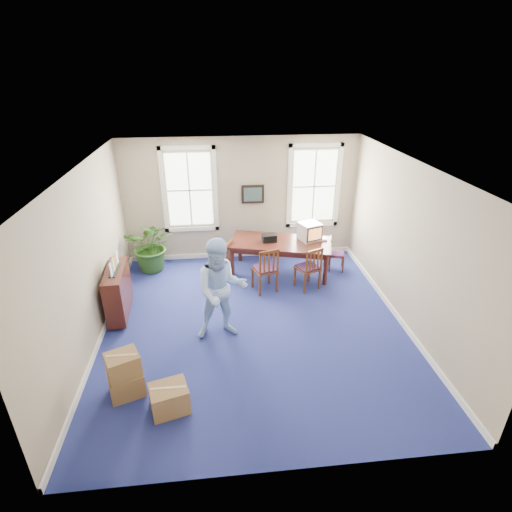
{
  "coord_description": "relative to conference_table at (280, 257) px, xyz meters",
  "views": [
    {
      "loc": [
        -0.69,
        -6.64,
        4.78
      ],
      "look_at": [
        0.1,
        0.6,
        1.25
      ],
      "focal_mm": 28.0,
      "sensor_mm": 36.0,
      "label": 1
    }
  ],
  "objects": [
    {
      "name": "floor",
      "position": [
        -0.88,
        -2.19,
        -0.42
      ],
      "size": [
        6.5,
        6.5,
        0.0
      ],
      "primitive_type": "plane",
      "color": "navy",
      "rests_on": "ground"
    },
    {
      "name": "ceiling",
      "position": [
        -0.88,
        -2.19,
        2.78
      ],
      "size": [
        6.5,
        6.5,
        0.0
      ],
      "primitive_type": "plane",
      "rotation": [
        3.14,
        0.0,
        0.0
      ],
      "color": "white",
      "rests_on": "ground"
    },
    {
      "name": "wall_back",
      "position": [
        -0.88,
        1.06,
        1.18
      ],
      "size": [
        6.5,
        0.0,
        6.5
      ],
      "primitive_type": "plane",
      "rotation": [
        1.57,
        0.0,
        0.0
      ],
      "color": "tan",
      "rests_on": "ground"
    },
    {
      "name": "wall_front",
      "position": [
        -0.88,
        -5.44,
        1.18
      ],
      "size": [
        6.5,
        0.0,
        6.5
      ],
      "primitive_type": "plane",
      "rotation": [
        -1.57,
        0.0,
        0.0
      ],
      "color": "tan",
      "rests_on": "ground"
    },
    {
      "name": "wall_left",
      "position": [
        -3.88,
        -2.19,
        1.18
      ],
      "size": [
        0.0,
        6.5,
        6.5
      ],
      "primitive_type": "plane",
      "rotation": [
        1.57,
        0.0,
        1.57
      ],
      "color": "tan",
      "rests_on": "ground"
    },
    {
      "name": "wall_right",
      "position": [
        2.12,
        -2.19,
        1.18
      ],
      "size": [
        0.0,
        6.5,
        6.5
      ],
      "primitive_type": "plane",
      "rotation": [
        1.57,
        0.0,
        -1.57
      ],
      "color": "tan",
      "rests_on": "ground"
    },
    {
      "name": "baseboard_back",
      "position": [
        -0.88,
        1.03,
        -0.36
      ],
      "size": [
        6.0,
        0.04,
        0.12
      ],
      "primitive_type": "cube",
      "color": "white",
      "rests_on": "ground"
    },
    {
      "name": "baseboard_left",
      "position": [
        -3.85,
        -2.19,
        -0.36
      ],
      "size": [
        0.04,
        6.5,
        0.12
      ],
      "primitive_type": "cube",
      "color": "white",
      "rests_on": "ground"
    },
    {
      "name": "baseboard_right",
      "position": [
        2.09,
        -2.19,
        -0.36
      ],
      "size": [
        0.04,
        6.5,
        0.12
      ],
      "primitive_type": "cube",
      "color": "white",
      "rests_on": "ground"
    },
    {
      "name": "window_left",
      "position": [
        -2.18,
        1.04,
        1.48
      ],
      "size": [
        1.4,
        0.12,
        2.2
      ],
      "primitive_type": null,
      "color": "white",
      "rests_on": "ground"
    },
    {
      "name": "window_right",
      "position": [
        1.02,
        1.04,
        1.48
      ],
      "size": [
        1.4,
        0.12,
        2.2
      ],
      "primitive_type": null,
      "color": "white",
      "rests_on": "ground"
    },
    {
      "name": "wall_picture",
      "position": [
        -0.58,
        1.01,
        1.33
      ],
      "size": [
        0.58,
        0.06,
        0.48
      ],
      "primitive_type": null,
      "color": "black",
      "rests_on": "ground"
    },
    {
      "name": "conference_table",
      "position": [
        0.0,
        0.0,
        0.0
      ],
      "size": [
        2.66,
        1.75,
        0.84
      ],
      "primitive_type": null,
      "rotation": [
        0.0,
        0.0,
        -0.28
      ],
      "color": "#471B13",
      "rests_on": "ground"
    },
    {
      "name": "crt_tv",
      "position": [
        0.72,
        0.06,
        0.63
      ],
      "size": [
        0.62,
        0.65,
        0.43
      ],
      "primitive_type": null,
      "rotation": [
        0.0,
        0.0,
        0.35
      ],
      "color": "#B7B7BC",
      "rests_on": "conference_table"
    },
    {
      "name": "game_console",
      "position": [
        1.06,
        0.0,
        0.44
      ],
      "size": [
        0.16,
        0.2,
        0.05
      ],
      "primitive_type": "cube",
      "rotation": [
        0.0,
        0.0,
        0.01
      ],
      "color": "white",
      "rests_on": "conference_table"
    },
    {
      "name": "equipment_bag",
      "position": [
        -0.28,
        0.06,
        0.5
      ],
      "size": [
        0.37,
        0.26,
        0.17
      ],
      "primitive_type": "cube",
      "rotation": [
        0.0,
        0.0,
        0.1
      ],
      "color": "black",
      "rests_on": "conference_table"
    },
    {
      "name": "chair_near_left",
      "position": [
        -0.5,
        -0.84,
        0.13
      ],
      "size": [
        0.62,
        0.62,
        1.1
      ],
      "primitive_type": null,
      "rotation": [
        0.0,
        0.0,
        3.43
      ],
      "color": "brown",
      "rests_on": "ground"
    },
    {
      "name": "chair_near_right",
      "position": [
        0.5,
        -0.84,
        0.11
      ],
      "size": [
        0.63,
        0.63,
        1.06
      ],
      "primitive_type": null,
      "rotation": [
        0.0,
        0.0,
        3.54
      ],
      "color": "brown",
      "rests_on": "ground"
    },
    {
      "name": "chair_end_left",
      "position": [
        -1.45,
        0.0,
        0.03
      ],
      "size": [
        0.53,
        0.53,
        0.91
      ],
      "primitive_type": null,
      "rotation": [
        0.0,
        0.0,
        -1.97
      ],
      "color": "brown",
      "rests_on": "ground"
    },
    {
      "name": "chair_end_right",
      "position": [
        1.45,
        0.0,
        0.01
      ],
      "size": [
        0.47,
        0.47,
        0.86
      ],
      "primitive_type": null,
      "rotation": [
        0.0,
        0.0,
        1.32
      ],
      "color": "brown",
      "rests_on": "ground"
    },
    {
      "name": "man",
      "position": [
        -1.52,
        -2.45,
        0.59
      ],
      "size": [
        1.05,
        0.84,
        2.01
      ],
      "primitive_type": "imported",
      "rotation": [
        0.0,
        0.0,
        0.09
      ],
      "color": "#A6C9F8",
      "rests_on": "ground"
    },
    {
      "name": "credenza",
      "position": [
        -3.63,
        -1.51,
        0.08
      ],
      "size": [
        0.43,
        1.28,
        0.99
      ],
      "primitive_type": "cube",
      "rotation": [
        0.0,
        0.0,
        0.06
      ],
      "color": "#471B13",
      "rests_on": "ground"
    },
    {
      "name": "brochure_rack",
      "position": [
        -3.62,
        -1.51,
        0.73
      ],
      "size": [
        0.33,
        0.71,
        0.31
      ],
      "primitive_type": null,
      "rotation": [
        0.0,
        0.0,
        0.31
      ],
      "color": "#99999E",
      "rests_on": "credenza"
    },
    {
      "name": "potted_plant",
      "position": [
        -3.18,
        0.47,
        0.25
      ],
      "size": [
        1.37,
        1.25,
        1.34
      ],
      "primitive_type": "imported",
      "rotation": [
        0.0,
        0.0,
        -0.18
      ],
      "color": "#224715",
      "rests_on": "ground"
    },
    {
      "name": "cardboard_boxes",
      "position": [
        -2.89,
        -3.73,
        -0.01
      ],
      "size": [
        1.81,
        1.81,
        0.81
      ],
      "primitive_type": null,
      "rotation": [
        0.0,
        0.0,
        0.35
      ],
      "color": "olive",
      "rests_on": "ground"
    }
  ]
}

